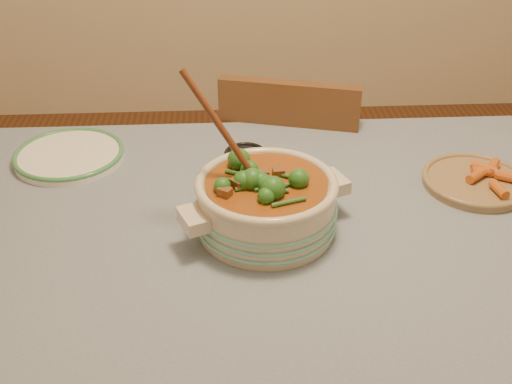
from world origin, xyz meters
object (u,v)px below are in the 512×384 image
white_plate (69,155)px  chair_far (291,179)px  fried_plate (475,180)px  stew_casserole (266,200)px  condiment_bowl (245,160)px  dining_table (279,258)px

white_plate → chair_far: 0.74m
fried_plate → chair_far: (-0.40, 0.47, -0.27)m
stew_casserole → condiment_bowl: stew_casserole is taller
condiment_bowl → fried_plate: (0.57, -0.10, -0.01)m
condiment_bowl → stew_casserole: bearing=-82.2°
stew_casserole → white_plate: 0.61m
dining_table → chair_far: chair_far is taller
fried_plate → chair_far: chair_far is taller
white_plate → chair_far: chair_far is taller
white_plate → fried_plate: size_ratio=1.32×
condiment_bowl → chair_far: bearing=65.9°
fried_plate → condiment_bowl: bearing=169.6°
fried_plate → white_plate: bearing=169.6°
dining_table → white_plate: 0.64m
white_plate → condiment_bowl: (0.47, -0.08, 0.02)m
fried_plate → dining_table: bearing=-163.3°
stew_casserole → fried_plate: size_ratio=1.40×
fried_plate → chair_far: size_ratio=0.32×
white_plate → fried_plate: bearing=-10.4°
dining_table → stew_casserole: stew_casserole is taller
dining_table → stew_casserole: size_ratio=4.23×
stew_casserole → chair_far: stew_casserole is taller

